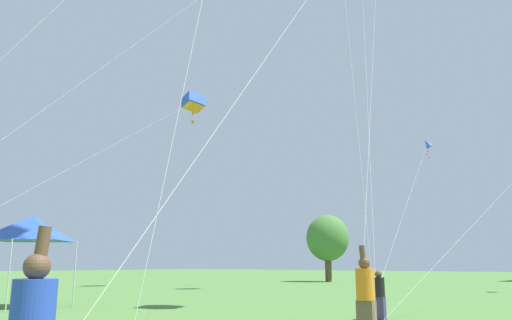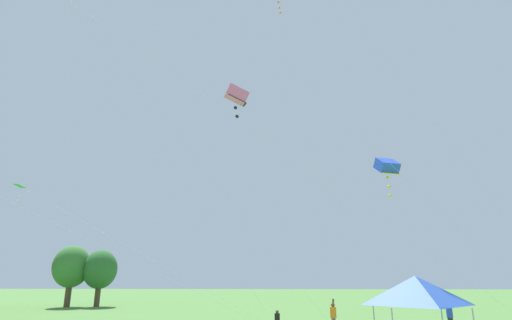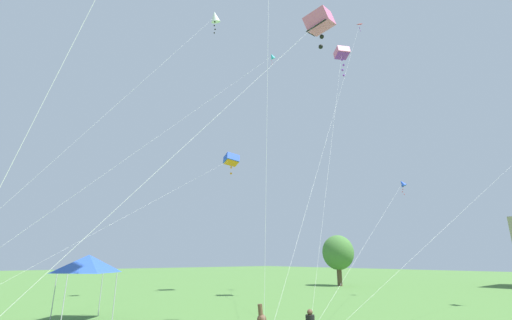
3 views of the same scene
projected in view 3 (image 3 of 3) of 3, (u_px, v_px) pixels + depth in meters
The scene contains 9 objects.
tree_far_right at pixel (338, 253), 44.71m from camera, with size 4.20×3.78×6.34m.
festival_tent at pixel (88, 264), 19.94m from camera, with size 2.86×2.86×3.58m.
kite_blue_box_0 at pixel (231, 160), 39.10m from camera, with size 12.60×24.86×14.97m.
kite_pink_box_1 at pixel (342, 53), 34.19m from camera, with size 8.59×16.03×23.69m.
kite_red_delta_2 at pixel (359, 28), 38.92m from camera, with size 10.60×24.87×30.21m.
kite_white_diamond_3 at pixel (215, 17), 34.10m from camera, with size 6.34×18.89×27.25m.
kite_cyan_diamond_5 at pixel (271, 57), 38.59m from camera, with size 6.68×26.17×25.85m.
kite_pink_box_8 at pixel (319, 22), 19.81m from camera, with size 4.11×16.10×17.41m.
kite_blue_diamond_9 at pixel (402, 184), 33.46m from camera, with size 6.57×22.15×10.88m.
Camera 3 is at (14.89, -0.96, 3.36)m, focal length 24.00 mm.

